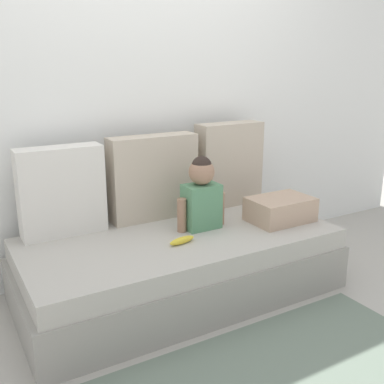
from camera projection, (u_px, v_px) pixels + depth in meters
ground_plane at (180, 293)px, 2.81m from camera, size 12.00×12.00×0.00m
back_wall at (137, 99)px, 2.98m from camera, size 5.11×0.10×2.29m
couch at (180, 264)px, 2.75m from camera, size 1.91×0.91×0.39m
throw_pillow_left at (61, 191)px, 2.64m from camera, size 0.49×0.16×0.53m
throw_pillow_center at (153, 177)px, 2.92m from camera, size 0.58×0.16×0.54m
throw_pillow_right at (229, 164)px, 3.20m from camera, size 0.48×0.16×0.59m
toddler at (201, 194)px, 2.75m from camera, size 0.33×0.16×0.45m
banana at (182, 240)px, 2.55m from camera, size 0.18×0.07×0.04m
folded_blanket at (280, 209)px, 2.91m from camera, size 0.40×0.28×0.15m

